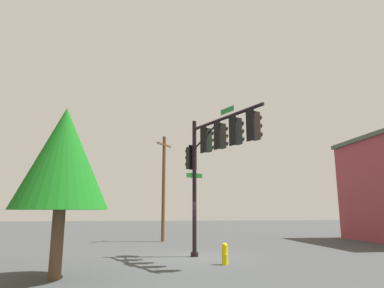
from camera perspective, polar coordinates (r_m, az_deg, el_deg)
The scene contains 5 objects.
ground_plane at distance 16.49m, azimuth 0.43°, elevation -18.43°, with size 120.00×120.00×0.00m, color #3B3E3F.
signal_pole_assembly at distance 15.26m, azimuth 3.84°, elevation -0.87°, with size 5.09×2.55×6.50m.
utility_pole at distance 24.49m, azimuth -4.80°, elevation -6.92°, with size 1.55×1.13×7.44m.
fire_hydrant at distance 14.12m, azimuth 5.56°, elevation -17.92°, with size 0.33×0.24×0.83m.
tree_near at distance 11.97m, azimuth -20.85°, elevation -2.24°, with size 3.06×3.06×5.51m.
Camera 1 is at (16.18, -2.42, 2.07)m, focal length 31.68 mm.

